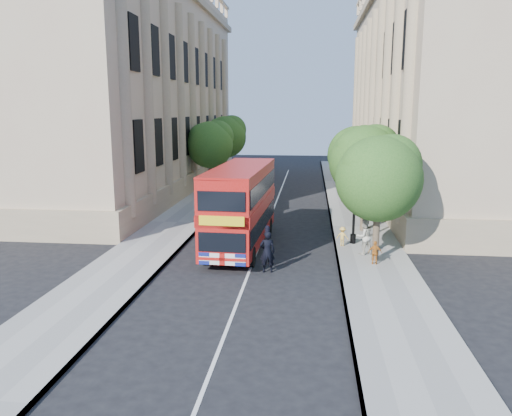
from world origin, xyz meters
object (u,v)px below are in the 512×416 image
(box_van, at_px, (228,196))
(lamp_post, at_px, (354,199))
(police_constable, at_px, (267,252))
(double_decker_bus, at_px, (241,204))
(woman_pedestrian, at_px, (364,236))

(box_van, bearing_deg, lamp_post, -41.63)
(police_constable, bearing_deg, double_decker_bus, -75.68)
(lamp_post, xyz_separation_m, woman_pedestrian, (0.36, -2.04, -1.48))
(police_constable, distance_m, woman_pedestrian, 5.42)
(double_decker_bus, height_order, woman_pedestrian, double_decker_bus)
(lamp_post, relative_size, police_constable, 2.73)
(double_decker_bus, height_order, police_constable, double_decker_bus)
(woman_pedestrian, bearing_deg, police_constable, 7.27)
(lamp_post, distance_m, police_constable, 6.71)
(box_van, relative_size, police_constable, 2.92)
(double_decker_bus, bearing_deg, police_constable, -63.68)
(box_van, distance_m, police_constable, 11.69)
(police_constable, height_order, woman_pedestrian, woman_pedestrian)
(box_van, xyz_separation_m, police_constable, (3.61, -11.11, -0.57))
(lamp_post, bearing_deg, box_van, 141.92)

